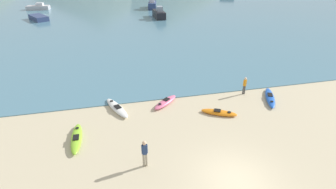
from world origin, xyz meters
TOP-DOWN VIEW (x-y plane):
  - ground_plane at (0.00, 0.00)m, footprint 400.00×400.00m
  - bay_water at (0.00, 44.50)m, footprint 160.00×70.00m
  - kayak_on_sand_0 at (-5.74, 8.72)m, footprint 1.95×3.46m
  - kayak_on_sand_1 at (6.70, 7.54)m, footprint 2.11×3.47m
  - kayak_on_sand_2 at (-8.47, 5.42)m, footprint 0.69×3.25m
  - kayak_on_sand_3 at (-1.90, 8.70)m, footprint 2.50×2.37m
  - kayak_on_sand_4 at (1.68, 6.33)m, footprint 2.72×1.93m
  - person_near_foreground at (-4.52, 2.15)m, footprint 0.35×0.24m
  - person_near_waterline at (5.01, 8.91)m, footprint 0.32×0.23m
  - moored_boat_0 at (-17.98, 44.19)m, footprint 4.21×5.18m
  - moored_boat_2 at (4.03, 41.11)m, footprint 1.73×4.87m
  - moored_boat_3 at (-20.14, 55.56)m, footprint 4.87×2.35m
  - moored_boat_4 at (4.56, 51.53)m, footprint 2.68×5.35m

SIDE VIEW (x-z plane):
  - ground_plane at x=0.00m, z-range 0.00..0.00m
  - bay_water at x=0.00m, z-range 0.00..0.06m
  - kayak_on_sand_4 at x=1.68m, z-range -0.02..0.32m
  - kayak_on_sand_0 at x=-5.74m, z-range -0.02..0.34m
  - kayak_on_sand_1 at x=6.70m, z-range -0.02..0.35m
  - kayak_on_sand_2 at x=-8.47m, z-range -0.02..0.37m
  - kayak_on_sand_3 at x=-1.90m, z-range -0.02..0.39m
  - moored_boat_0 at x=-17.98m, z-range 0.06..0.88m
  - moored_boat_3 at x=-20.14m, z-range -0.15..1.28m
  - moored_boat_2 at x=4.03m, z-range -0.27..1.92m
  - moored_boat_4 at x=4.56m, z-range -0.29..2.03m
  - person_near_waterline at x=5.01m, z-range 0.11..1.67m
  - person_near_foreground at x=-4.52m, z-range 0.13..1.85m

